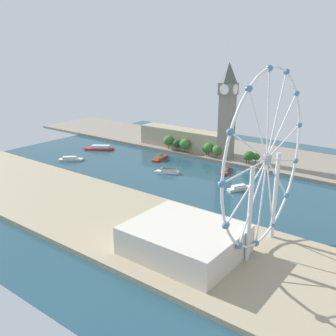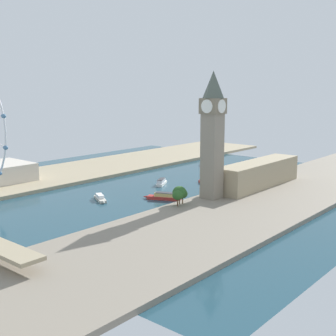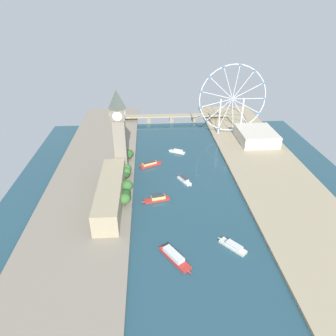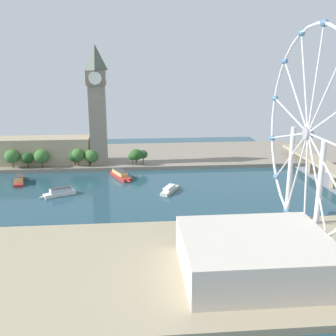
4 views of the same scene
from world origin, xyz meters
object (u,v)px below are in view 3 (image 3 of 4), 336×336
parliament_block (111,193)px  riverside_hall (256,136)px  clock_tower (119,132)px  tour_boat_5 (157,199)px  tour_boat_4 (150,164)px  ferris_wheel (232,100)px  river_bridge (171,117)px  tour_boat_3 (175,257)px  tour_boat_1 (233,246)px  tour_boat_2 (184,180)px  tour_boat_0 (177,151)px

parliament_block → riverside_hall: 228.42m
clock_tower → tour_boat_5: bearing=-55.7°
riverside_hall → clock_tower: bearing=-157.2°
clock_tower → tour_boat_4: 61.21m
ferris_wheel → river_bridge: size_ratio=0.54×
clock_tower → tour_boat_3: (47.82, -132.35, -49.41)m
clock_tower → ferris_wheel: 182.35m
tour_boat_1 → tour_boat_2: bearing=-25.4°
tour_boat_5 → tour_boat_4: bearing=-98.2°
riverside_hall → tour_boat_3: size_ratio=1.79×
ferris_wheel → tour_boat_1: bearing=-103.2°
parliament_block → tour_boat_3: bearing=-53.6°
clock_tower → tour_boat_2: (68.02, -20.90, -49.33)m
tour_boat_1 → tour_boat_2: size_ratio=1.03×
clock_tower → tour_boat_0: bearing=37.3°
riverside_hall → tour_boat_1: riverside_hall is taller
ferris_wheel → tour_boat_5: ferris_wheel is taller
riverside_hall → river_bridge: (-110.35, 92.74, -2.38)m
tour_boat_4 → tour_boat_5: (5.44, -72.20, 0.01)m
riverside_hall → ferris_wheel: bearing=134.4°
tour_boat_2 → tour_boat_1: bearing=-13.0°
parliament_block → tour_boat_3: parliament_block is taller
clock_tower → tour_boat_1: clock_tower is taller
parliament_block → tour_boat_5: parliament_block is taller
parliament_block → tour_boat_4: (38.53, 75.99, -11.23)m
parliament_block → tour_boat_5: 45.54m
tour_boat_1 → tour_boat_4: tour_boat_4 is taller
tour_boat_5 → tour_boat_2: bearing=-145.0°
riverside_hall → river_bridge: riverside_hall is taller
clock_tower → tour_boat_2: clock_tower is taller
tour_boat_2 → parliament_block: bearing=-91.3°
clock_tower → tour_boat_0: clock_tower is taller
tour_boat_2 → tour_boat_5: size_ratio=0.79×
riverside_hall → tour_boat_0: (-111.58, -23.99, -9.00)m
tour_boat_0 → tour_boat_2: size_ratio=1.01×
tour_boat_1 → tour_boat_5: bearing=-0.1°
tour_boat_1 → tour_boat_2: (-27.15, 102.39, 0.52)m
clock_tower → parliament_block: 70.01m
tour_boat_0 → clock_tower: bearing=65.5°
riverside_hall → tour_boat_0: 114.48m
tour_boat_3 → ferris_wheel: bearing=123.4°
tour_boat_3 → riverside_hall: bearing=114.1°
ferris_wheel → river_bridge: bearing=142.3°
river_bridge → tour_boat_0: size_ratio=7.88×
river_bridge → tour_boat_4: river_bridge is taller
clock_tower → tour_boat_3: bearing=-70.1°
river_bridge → tour_boat_0: (-1.23, -116.73, -6.62)m
ferris_wheel → tour_boat_1: 240.50m
river_bridge → tour_boat_0: bearing=-90.6°
clock_tower → tour_boat_2: bearing=-17.1°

